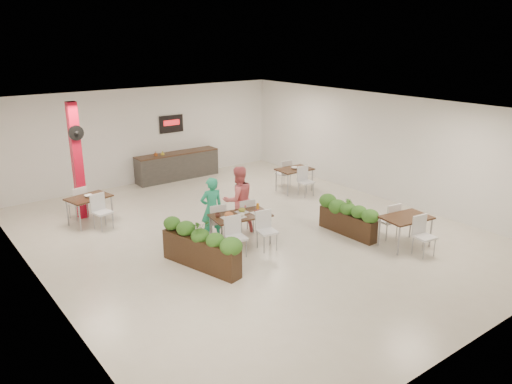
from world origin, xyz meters
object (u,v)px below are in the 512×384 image
red_column (77,160)px  side_table_b (294,172)px  planter_left (201,245)px  diner_woman (238,200)px  planter_right (348,216)px  main_table (240,219)px  side_table_a (89,201)px  diner_man (212,209)px  side_table_c (406,222)px  service_counter (177,165)px

red_column → side_table_b: red_column is taller
planter_left → diner_woman: bearing=33.0°
red_column → planter_right: (4.94, -5.31, -1.16)m
main_table → side_table_a: same height
diner_man → side_table_b: diner_man is taller
side_table_b → side_table_c: bearing=-96.1°
main_table → planter_left: 1.54m
diner_man → side_table_c: 4.67m
red_column → planter_right: bearing=-47.0°
diner_man → diner_woman: diner_woman is taller
main_table → diner_man: (-0.39, 0.65, 0.16)m
planter_left → side_table_a: (-0.98, 4.10, 0.09)m
red_column → diner_man: size_ratio=2.01×
service_counter → planter_right: (0.94, -7.17, -0.00)m
side_table_b → side_table_a: bearing=173.4°
service_counter → planter_right: 7.23m
red_column → side_table_c: bearing=-50.5°
planter_left → side_table_c: 4.90m
red_column → diner_woman: 4.57m
red_column → planter_left: red_column is taller
service_counter → main_table: size_ratio=1.67×
side_table_c → diner_woman: bearing=138.3°
planter_left → planter_right: size_ratio=1.16×
diner_man → diner_woman: (0.80, 0.00, 0.07)m
diner_woman → service_counter: bearing=-92.7°
main_table → diner_man: diner_man is taller
main_table → side_table_a: size_ratio=1.08×
red_column → service_counter: red_column is taller
diner_man → side_table_b: size_ratio=0.97×
planter_right → service_counter: bearing=97.5°
planter_right → side_table_b: planter_right is taller
planter_left → side_table_a: planter_left is taller
side_table_b → side_table_c: (-0.82, -4.93, -0.00)m
main_table → side_table_b: bearing=32.2°
service_counter → planter_left: service_counter is taller
planter_left → planter_right: 4.00m
diner_man → side_table_a: diner_man is taller
service_counter → side_table_b: size_ratio=1.83×
planter_right → red_column: bearing=133.0°
service_counter → side_table_a: size_ratio=1.79×
planter_left → planter_right: planter_left is taller
side_table_b → diner_woman: bearing=-149.4°
diner_man → side_table_b: bearing=-147.8°
planter_left → planter_right: (3.95, -0.60, -0.05)m
side_table_b → side_table_c: 5.00m
planter_left → side_table_b: size_ratio=1.27×
diner_woman → planter_left: size_ratio=0.83×
red_column → planter_left: bearing=-78.2°
side_table_a → side_table_c: size_ratio=1.01×
diner_woman → side_table_b: 3.91m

